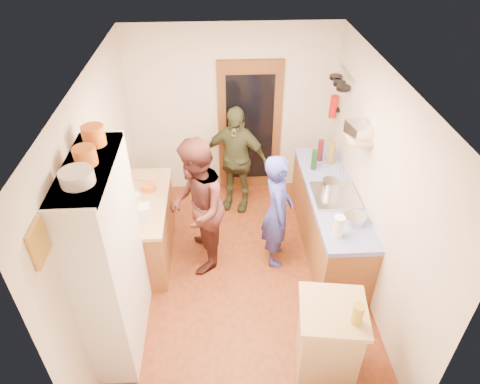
{
  "coord_description": "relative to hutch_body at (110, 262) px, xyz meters",
  "views": [
    {
      "loc": [
        -0.22,
        -3.8,
        4.06
      ],
      "look_at": [
        0.0,
        0.15,
        1.19
      ],
      "focal_mm": 32.0,
      "sensor_mm": 36.0,
      "label": 1
    }
  ],
  "objects": [
    {
      "name": "floor",
      "position": [
        1.3,
        0.8,
        -1.11
      ],
      "size": [
        3.0,
        4.0,
        0.02
      ],
      "primitive_type": "cube",
      "color": "brown",
      "rests_on": "ground"
    },
    {
      "name": "ceiling",
      "position": [
        1.3,
        0.8,
        1.51
      ],
      "size": [
        3.0,
        4.0,
        0.02
      ],
      "primitive_type": "cube",
      "color": "silver",
      "rests_on": "ground"
    },
    {
      "name": "wall_back",
      "position": [
        1.3,
        2.81,
        0.2
      ],
      "size": [
        3.0,
        0.02,
        2.6
      ],
      "primitive_type": "cube",
      "color": "beige",
      "rests_on": "ground"
    },
    {
      "name": "wall_front",
      "position": [
        1.3,
        -1.21,
        0.2
      ],
      "size": [
        3.0,
        0.02,
        2.6
      ],
      "primitive_type": "cube",
      "color": "beige",
      "rests_on": "ground"
    },
    {
      "name": "wall_left",
      "position": [
        -0.21,
        0.8,
        0.2
      ],
      "size": [
        0.02,
        4.0,
        2.6
      ],
      "primitive_type": "cube",
      "color": "beige",
      "rests_on": "ground"
    },
    {
      "name": "wall_right",
      "position": [
        2.81,
        0.8,
        0.2
      ],
      "size": [
        0.02,
        4.0,
        2.6
      ],
      "primitive_type": "cube",
      "color": "beige",
      "rests_on": "ground"
    },
    {
      "name": "door_frame",
      "position": [
        1.55,
        2.77,
        -0.05
      ],
      "size": [
        0.95,
        0.06,
        2.1
      ],
      "primitive_type": "cube",
      "color": "brown",
      "rests_on": "ground"
    },
    {
      "name": "door_glass",
      "position": [
        1.55,
        2.74,
        -0.05
      ],
      "size": [
        0.7,
        0.02,
        1.7
      ],
      "primitive_type": "cube",
      "color": "black",
      "rests_on": "door_frame"
    },
    {
      "name": "hutch_body",
      "position": [
        0.0,
        0.0,
        0.0
      ],
      "size": [
        0.4,
        1.2,
        2.2
      ],
      "primitive_type": "cube",
      "color": "silver",
      "rests_on": "ground"
    },
    {
      "name": "hutch_top_shelf",
      "position": [
        0.0,
        0.0,
        1.08
      ],
      "size": [
        0.4,
        1.14,
        0.04
      ],
      "primitive_type": "cube",
      "color": "silver",
      "rests_on": "hutch_body"
    },
    {
      "name": "plate_stack",
      "position": [
        0.0,
        -0.25,
        1.15
      ],
      "size": [
        0.26,
        0.26,
        0.11
      ],
      "primitive_type": "cylinder",
      "color": "white",
      "rests_on": "hutch_top_shelf"
    },
    {
      "name": "orange_pot_a",
      "position": [
        0.0,
        0.03,
        1.17
      ],
      "size": [
        0.19,
        0.19,
        0.15
      ],
      "primitive_type": "cylinder",
      "color": "orange",
      "rests_on": "hutch_top_shelf"
    },
    {
      "name": "orange_pot_b",
      "position": [
        0.0,
        0.35,
        1.19
      ],
      "size": [
        0.2,
        0.2,
        0.17
      ],
      "primitive_type": "cylinder",
      "color": "orange",
      "rests_on": "hutch_top_shelf"
    },
    {
      "name": "left_counter_base",
      "position": [
        0.1,
        1.25,
        -0.68
      ],
      "size": [
        0.6,
        1.4,
        0.85
      ],
      "primitive_type": "cube",
      "color": "#9E582B",
      "rests_on": "ground"
    },
    {
      "name": "left_counter_top",
      "position": [
        0.1,
        1.25,
        -0.23
      ],
      "size": [
        0.64,
        1.44,
        0.05
      ],
      "primitive_type": "cube",
      "color": "tan",
      "rests_on": "left_counter_base"
    },
    {
      "name": "toaster",
      "position": [
        0.15,
        0.87,
        -0.11
      ],
      "size": [
        0.28,
        0.22,
        0.18
      ],
      "primitive_type": "cube",
      "rotation": [
        0.0,
        0.0,
        0.25
      ],
      "color": "white",
      "rests_on": "left_counter_top"
    },
    {
      "name": "kettle",
      "position": [
        0.05,
        1.13,
        -0.12
      ],
      "size": [
        0.18,
        0.18,
        0.17
      ],
      "primitive_type": "cylinder",
      "rotation": [
        0.0,
        0.0,
        -0.21
      ],
      "color": "white",
      "rests_on": "left_counter_top"
    },
    {
      "name": "orange_bowl",
      "position": [
        0.18,
        1.46,
        -0.16
      ],
      "size": [
        0.22,
        0.22,
        0.08
      ],
      "primitive_type": "cylinder",
      "rotation": [
        0.0,
        0.0,
        0.29
      ],
      "color": "orange",
      "rests_on": "left_counter_top"
    },
    {
      "name": "chopping_board",
      "position": [
        0.12,
        1.76,
        -0.19
      ],
      "size": [
        0.35,
        0.29,
        0.02
      ],
      "primitive_type": "cube",
      "rotation": [
        0.0,
        0.0,
        -0.27
      ],
      "color": "tan",
      "rests_on": "left_counter_top"
    },
    {
      "name": "right_counter_base",
      "position": [
        2.5,
        1.3,
        -0.68
      ],
      "size": [
        0.6,
        2.2,
        0.84
      ],
      "primitive_type": "cube",
      "color": "#9E582B",
      "rests_on": "ground"
    },
    {
      "name": "right_counter_top",
      "position": [
        2.5,
        1.3,
        -0.23
      ],
      "size": [
        0.62,
        2.22,
        0.06
      ],
      "primitive_type": "cube",
      "color": "#1527A4",
      "rests_on": "right_counter_base"
    },
    {
      "name": "hob",
      "position": [
        2.5,
        1.18,
        -0.18
      ],
      "size": [
        0.55,
        0.58,
        0.04
      ],
      "primitive_type": "cube",
      "color": "silver",
      "rests_on": "right_counter_top"
    },
    {
      "name": "pot_on_hob",
      "position": [
        2.45,
        1.27,
        -0.09
      ],
      "size": [
        0.22,
        0.22,
        0.14
      ],
      "primitive_type": "cylinder",
      "color": "silver",
      "rests_on": "hob"
    },
    {
      "name": "bottle_a",
      "position": [
        2.35,
        1.83,
        -0.05
      ],
      "size": [
        0.09,
        0.09,
        0.29
      ],
      "primitive_type": "cylinder",
      "rotation": [
        0.0,
        0.0,
        -0.3
      ],
      "color": "#143F14",
      "rests_on": "right_counter_top"
    },
    {
      "name": "bottle_b",
      "position": [
        2.48,
        2.05,
        -0.04
      ],
      "size": [
        0.08,
        0.08,
        0.31
      ],
      "primitive_type": "cylinder",
      "rotation": [
        0.0,
        0.0,
        -0.04
      ],
      "color": "#591419",
      "rests_on": "right_counter_top"
    },
    {
      "name": "bottle_c",
      "position": [
        2.61,
        1.95,
        -0.03
      ],
      "size": [
        0.1,
        0.1,
        0.34
      ],
      "primitive_type": "cylinder",
      "rotation": [
        0.0,
        0.0,
        0.16
      ],
      "color": "olive",
      "rests_on": "right_counter_top"
    },
    {
      "name": "paper_towel",
      "position": [
        2.35,
        0.47,
        -0.07
      ],
      "size": [
        0.15,
        0.15,
        0.26
      ],
      "primitive_type": "cylinder",
      "rotation": [
        0.0,
        0.0,
        -0.32
      ],
      "color": "white",
      "rests_on": "right_counter_top"
    },
    {
      "name": "mixing_bowl",
      "position": [
        2.6,
        0.69,
        -0.15
      ],
      "size": [
        0.27,
        0.27,
        0.1
      ],
      "primitive_type": "cylinder",
      "rotation": [
        0.0,
        0.0,
        -0.06
      ],
      "color": "silver",
      "rests_on": "right_counter_top"
    },
    {
      "name": "island_base",
      "position": [
        2.08,
        -0.53,
        -0.67
      ],
      "size": [
        0.62,
        0.62,
        0.86
      ],
      "primitive_type": "cube",
      "rotation": [
        0.0,
        0.0,
        -0.14
      ],
      "color": "tan",
      "rests_on": "ground"
    },
    {
      "name": "island_top",
      "position": [
        2.08,
        -0.53,
        -0.22
      ],
      "size": [
        0.7,
        0.7,
        0.05
      ],
      "primitive_type": "cube",
      "rotation": [
        0.0,
        0.0,
        -0.14
      ],
      "color": "tan",
      "rests_on": "island_base"
    },
    {
      "name": "cutting_board",
      "position": [
        2.04,
        -0.47,
        -0.21
      ],
      "size": [
        0.39,
        0.33,
        0.02
      ],
      "primitive_type": "cube",
      "rotation": [
        0.0,
        0.0,
        -0.14
      ],
      "color": "white",
      "rests_on": "island_top"
    },
    {
      "name": "oil_jar",
      "position": [
        2.24,
        -0.67,
        -0.09
      ],
      "size": [
        0.12,
        0.12,
        0.21
      ],
      "primitive_type": "cylinder",
      "rotation": [
        0.0,
        0.0,
        -0.14
      ],
      "color": "#AD9E2D",
      "rests_on": "island_top"
    },
    {
      "name": "pan_rail",
      "position": [
        2.76,
        2.33,
        0.95
      ],
      "size": [
        0.02,
        0.65,
        0.02
      ],
      "primitive_type": "cylinder",
      "rotation": [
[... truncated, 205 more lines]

